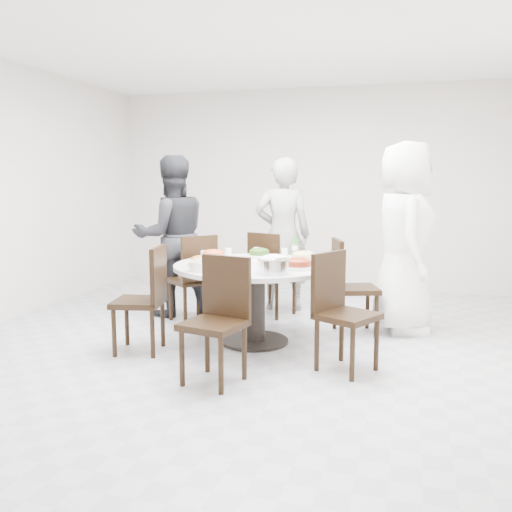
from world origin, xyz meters
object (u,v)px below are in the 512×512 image
(chair_ne, at_px, (356,287))
(beverage_bottle, at_px, (295,246))
(dining_table, at_px, (255,304))
(diner_middle, at_px, (283,235))
(chair_n, at_px, (273,274))
(chair_se, at_px, (347,313))
(diner_right, at_px, (404,238))
(soup_bowl, at_px, (204,266))
(diner_left, at_px, (172,236))
(chair_sw, at_px, (138,300))
(chair_nw, at_px, (191,278))
(chair_s, at_px, (213,322))
(rice_bowl, at_px, (273,266))

(chair_ne, height_order, beverage_bottle, beverage_bottle)
(dining_table, bearing_deg, diner_middle, 92.10)
(dining_table, distance_m, chair_n, 1.09)
(chair_n, distance_m, chair_se, 1.90)
(chair_se, height_order, diner_right, diner_right)
(chair_ne, height_order, diner_right, diner_right)
(dining_table, bearing_deg, soup_bowl, -124.64)
(diner_left, bearing_deg, soup_bowl, 86.07)
(diner_middle, bearing_deg, chair_sw, 51.75)
(chair_nw, bearing_deg, diner_left, -86.56)
(chair_sw, relative_size, diner_middle, 0.53)
(dining_table, height_order, chair_sw, chair_sw)
(chair_se, distance_m, soup_bowl, 1.29)
(dining_table, bearing_deg, chair_nw, 147.12)
(chair_s, bearing_deg, diner_middle, 103.21)
(dining_table, relative_size, diner_left, 0.84)
(chair_ne, bearing_deg, rice_bowl, 130.25)
(beverage_bottle, bearing_deg, diner_left, 170.56)
(chair_s, relative_size, soup_bowl, 3.56)
(diner_right, bearing_deg, chair_s, 134.26)
(chair_ne, xyz_separation_m, diner_middle, (-0.93, 0.80, 0.42))
(chair_se, height_order, beverage_bottle, beverage_bottle)
(chair_nw, bearing_deg, diner_middle, 173.86)
(diner_middle, height_order, soup_bowl, diner_middle)
(dining_table, relative_size, chair_sw, 1.58)
(diner_right, xyz_separation_m, diner_left, (-2.53, 0.00, -0.06))
(rice_bowl, bearing_deg, diner_middle, 100.52)
(chair_nw, distance_m, beverage_bottle, 1.20)
(dining_table, height_order, chair_ne, chair_ne)
(chair_sw, xyz_separation_m, chair_se, (1.84, 0.01, 0.00))
(chair_sw, height_order, beverage_bottle, beverage_bottle)
(dining_table, height_order, chair_nw, chair_nw)
(chair_se, relative_size, beverage_bottle, 4.24)
(dining_table, relative_size, diner_right, 0.79)
(diner_right, xyz_separation_m, beverage_bottle, (-1.06, -0.24, -0.09))
(chair_ne, bearing_deg, dining_table, 104.35)
(chair_sw, xyz_separation_m, soup_bowl, (0.60, 0.08, 0.32))
(chair_nw, bearing_deg, chair_s, 66.68)
(diner_left, xyz_separation_m, rice_bowl, (1.48, -1.22, -0.09))
(chair_nw, bearing_deg, rice_bowl, 88.59)
(chair_sw, xyz_separation_m, diner_right, (2.25, 1.34, 0.48))
(chair_s, xyz_separation_m, diner_middle, (-0.04, 2.45, 0.42))
(chair_nw, distance_m, diner_left, 0.58)
(rice_bowl, bearing_deg, chair_se, -10.02)
(chair_se, xyz_separation_m, beverage_bottle, (-0.65, 1.09, 0.39))
(chair_nw, height_order, soup_bowl, chair_nw)
(chair_ne, bearing_deg, chair_n, 43.79)
(chair_n, relative_size, diner_left, 0.53)
(dining_table, xyz_separation_m, diner_left, (-1.20, 0.80, 0.52))
(chair_se, xyz_separation_m, diner_middle, (-0.97, 1.91, 0.42))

